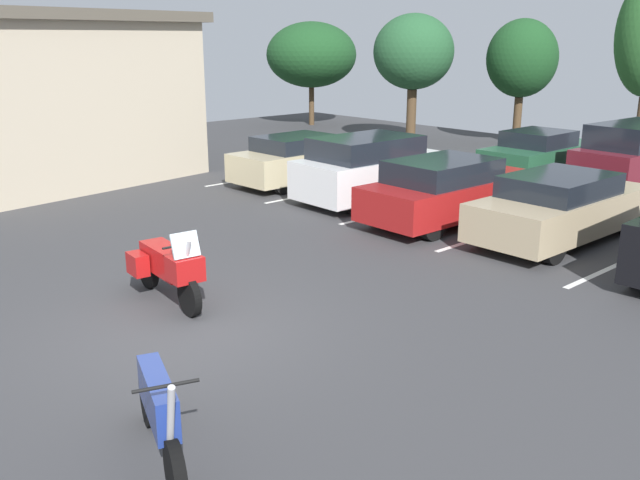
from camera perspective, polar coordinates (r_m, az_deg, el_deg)
ground at (r=10.71m, az=-11.23°, el=-7.50°), size 44.00×44.00×0.10m
motorcycle_touring at (r=11.57m, az=-12.33°, el=-2.09°), size 2.24×0.97×1.35m
motorcycle_second at (r=7.44m, az=-13.05°, el=-13.72°), size 2.09×0.90×1.28m
parking_stripes at (r=17.09m, az=11.02°, el=1.78°), size 14.46×4.95×0.01m
car_champagne at (r=20.82m, az=-1.28°, el=6.68°), size 1.93×4.75×1.44m
car_white at (r=18.50m, az=4.23°, el=5.87°), size 2.02×4.32×1.73m
car_red at (r=16.64m, az=10.65°, el=4.06°), size 1.92×4.88×1.52m
car_tan at (r=15.67m, az=19.20°, el=2.56°), size 1.85×4.73×1.46m
car_far_green at (r=22.84m, az=17.71°, el=6.75°), size 1.82×4.50×1.44m
car_far_maroon at (r=21.71m, az=24.58°, el=6.27°), size 2.01×4.41×1.91m
tree_center_left at (r=28.49m, az=7.69°, el=15.03°), size 3.17×3.17×5.10m
tree_right at (r=29.45m, az=16.27°, el=14.11°), size 2.79×2.79×4.91m
tree_far_right at (r=34.67m, az=-0.71°, el=14.98°), size 4.35×4.35×4.92m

